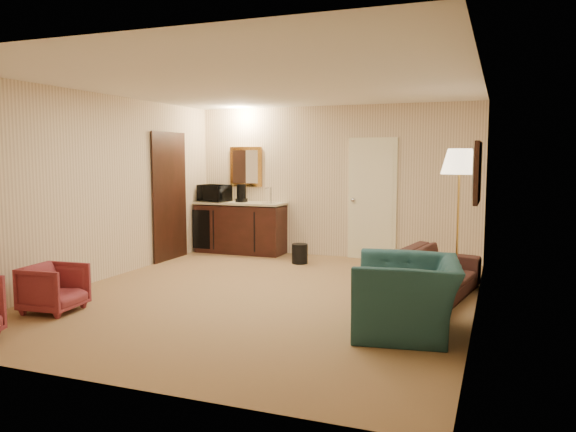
# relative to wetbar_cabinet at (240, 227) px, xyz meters

# --- Properties ---
(ground) EXTENTS (6.00, 6.00, 0.00)m
(ground) POSITION_rel_wetbar_cabinet_xyz_m (1.65, -2.72, -0.46)
(ground) COLOR #98724D
(ground) RESTS_ON ground
(room_walls) EXTENTS (5.02, 6.01, 2.61)m
(room_walls) POSITION_rel_wetbar_cabinet_xyz_m (1.55, -1.95, 1.26)
(room_walls) COLOR beige
(room_walls) RESTS_ON ground
(wetbar_cabinet) EXTENTS (1.64, 0.58, 0.92)m
(wetbar_cabinet) POSITION_rel_wetbar_cabinet_xyz_m (0.00, 0.00, 0.00)
(wetbar_cabinet) COLOR #341510
(wetbar_cabinet) RESTS_ON ground
(sofa) EXTENTS (0.94, 2.11, 0.80)m
(sofa) POSITION_rel_wetbar_cabinet_xyz_m (3.60, -2.18, -0.06)
(sofa) COLOR black
(sofa) RESTS_ON ground
(teal_armchair) EXTENTS (0.89, 1.23, 0.99)m
(teal_armchair) POSITION_rel_wetbar_cabinet_xyz_m (3.55, -3.62, 0.04)
(teal_armchair) COLOR #1F4A4F
(teal_armchair) RESTS_ON ground
(rose_chair_near) EXTENTS (0.58, 0.62, 0.59)m
(rose_chair_near) POSITION_rel_wetbar_cabinet_xyz_m (-0.25, -4.27, -0.17)
(rose_chair_near) COLOR #933046
(rose_chair_near) RESTS_ON ground
(coffee_table) EXTENTS (0.92, 0.70, 0.48)m
(coffee_table) POSITION_rel_wetbar_cabinet_xyz_m (3.45, -2.19, -0.22)
(coffee_table) COLOR black
(coffee_table) RESTS_ON ground
(floor_lamp) EXTENTS (0.54, 0.54, 1.85)m
(floor_lamp) POSITION_rel_wetbar_cabinet_xyz_m (3.85, -1.32, 0.46)
(floor_lamp) COLOR gold
(floor_lamp) RESTS_ON ground
(waste_bin) EXTENTS (0.30, 0.30, 0.32)m
(waste_bin) POSITION_rel_wetbar_cabinet_xyz_m (1.35, -0.59, -0.30)
(waste_bin) COLOR black
(waste_bin) RESTS_ON ground
(microwave) EXTENTS (0.61, 0.43, 0.37)m
(microwave) POSITION_rel_wetbar_cabinet_xyz_m (-0.50, -0.05, 0.65)
(microwave) COLOR black
(microwave) RESTS_ON wetbar_cabinet
(coffee_maker) EXTENTS (0.19, 0.19, 0.32)m
(coffee_maker) POSITION_rel_wetbar_cabinet_xyz_m (0.02, 0.01, 0.62)
(coffee_maker) COLOR black
(coffee_maker) RESTS_ON wetbar_cabinet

